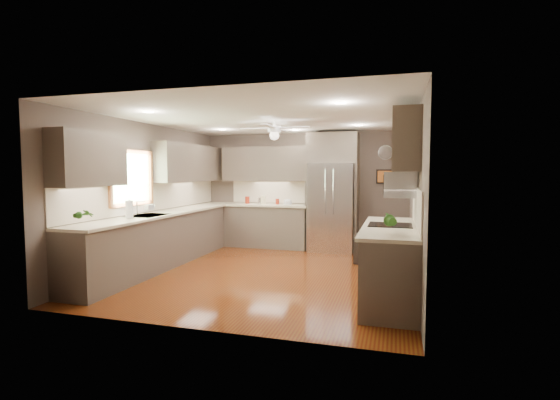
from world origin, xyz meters
The scene contains 28 objects.
floor centered at (0.00, 0.00, 0.00)m, with size 5.00×5.00×0.00m, color #521A0B.
ceiling centered at (0.00, 0.00, 2.50)m, with size 5.00×5.00×0.00m, color white.
wall_back centered at (0.00, 2.50, 1.25)m, with size 4.50×4.50×0.00m, color brown.
wall_front centered at (0.00, -2.50, 1.25)m, with size 4.50×4.50×0.00m, color brown.
wall_left centered at (-2.25, 0.00, 1.25)m, with size 5.00×5.00×0.00m, color brown.
wall_right centered at (2.25, 0.00, 1.25)m, with size 5.00×5.00×0.00m, color brown.
canister_a centered at (-1.21, 2.22, 1.02)m, with size 0.10×0.10×0.16m, color maroon.
canister_b centered at (-0.91, 2.23, 1.01)m, with size 0.09×0.09×0.14m, color silver.
canister_c centered at (-0.84, 2.22, 1.03)m, with size 0.12×0.12×0.20m, color beige.
canister_d centered at (-0.51, 2.22, 1.00)m, with size 0.08×0.08×0.12m, color maroon.
soap_bottle centered at (-2.09, -0.19, 1.04)m, with size 0.09×0.10×0.21m, color white.
potted_plant_left centered at (-1.95, -1.88, 1.09)m, with size 0.16×0.11×0.31m, color #245317.
potted_plant_right centered at (1.92, -1.45, 1.10)m, with size 0.17×0.14×0.32m, color #245317.
bowl centered at (-0.27, 2.19, 0.96)m, with size 0.19×0.19×0.05m, color beige.
left_run centered at (-1.95, 0.15, 0.48)m, with size 0.65×4.70×1.45m.
back_run centered at (-0.72, 2.20, 0.48)m, with size 1.85×0.65×1.45m.
uppers centered at (-0.74, 0.71, 1.87)m, with size 4.50×4.70×0.95m.
window centered at (-2.22, -0.50, 1.55)m, with size 0.05×1.12×0.92m.
sink centered at (-1.93, -0.50, 0.91)m, with size 0.50×0.70×0.32m.
refrigerator centered at (0.70, 2.16, 1.19)m, with size 1.06×0.75×2.45m.
right_run centered at (1.93, -0.80, 0.48)m, with size 0.70×2.20×1.45m.
microwave centered at (2.03, -0.55, 1.48)m, with size 0.43×0.55×0.34m.
ceiling_fan centered at (0.00, 0.30, 2.33)m, with size 1.18×1.18×0.32m.
recessed_lights centered at (-0.04, 0.40, 2.49)m, with size 2.84×3.14×0.01m.
wall_clock centered at (1.75, 2.48, 2.05)m, with size 0.30×0.03×0.30m.
framed_print centered at (1.75, 2.48, 1.55)m, with size 0.36×0.03×0.30m.
stool centered at (1.51, 1.07, 0.24)m, with size 0.49×0.49×0.46m.
paper_towel centered at (-1.93, -0.97, 1.08)m, with size 0.11×0.11×0.29m.
Camera 1 is at (1.98, -6.24, 1.65)m, focal length 26.00 mm.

